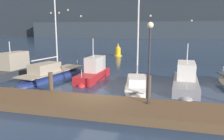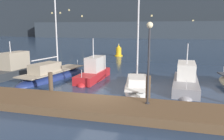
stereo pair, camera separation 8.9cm
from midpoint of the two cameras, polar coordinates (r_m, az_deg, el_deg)
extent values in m
plane|color=navy|center=(13.58, -4.24, -7.96)|extent=(400.00, 400.00, 0.00)
cube|color=brown|center=(12.14, -6.58, -9.19)|extent=(25.95, 2.80, 0.45)
cylinder|color=#4C3D2D|center=(14.71, -15.81, -3.66)|extent=(0.28, 0.28, 1.58)
cylinder|color=#4C3D2D|center=(12.82, 9.31, -5.21)|extent=(0.28, 0.28, 1.71)
ellipsoid|color=#2D3338|center=(22.02, -24.94, -1.64)|extent=(2.39, 5.89, 1.39)
cube|color=#2D3338|center=(21.96, -25.01, -0.79)|extent=(2.19, 5.30, 0.67)
cube|color=#A39984|center=(22.19, -24.21, 2.30)|extent=(1.51, 2.63, 1.56)
cube|color=black|center=(23.00, -22.30, 3.30)|extent=(1.16, 0.39, 0.69)
cylinder|color=silver|center=(21.73, -25.30, 5.45)|extent=(0.07, 0.07, 1.00)
ellipsoid|color=navy|center=(20.33, -15.19, -1.97)|extent=(3.84, 8.65, 1.19)
cube|color=#A39984|center=(20.20, -15.28, -0.23)|extent=(3.22, 7.27, 0.08)
cube|color=#A39984|center=(19.39, -17.25, 0.52)|extent=(1.86, 2.89, 0.79)
cylinder|color=silver|center=(20.47, -14.86, 16.25)|extent=(0.12, 0.12, 11.60)
cylinder|color=silver|center=(19.35, -17.17, 2.84)|extent=(0.67, 3.09, 0.09)
cylinder|color=silver|center=(23.18, -9.18, 2.02)|extent=(0.04, 0.04, 0.50)
ellipsoid|color=red|center=(18.98, -5.10, -2.52)|extent=(1.87, 5.54, 1.32)
cube|color=red|center=(18.90, -5.11, -1.52)|extent=(1.71, 4.99, 0.68)
cube|color=silver|center=(19.22, -4.55, 1.63)|extent=(1.21, 2.46, 1.26)
cube|color=black|center=(20.20, -3.42, 2.64)|extent=(0.97, 0.30, 0.56)
cylinder|color=silver|center=(18.64, -5.11, 5.76)|extent=(0.07, 0.07, 1.60)
cylinder|color=silver|center=(16.71, -8.11, -0.97)|extent=(0.04, 0.04, 0.60)
ellipsoid|color=white|center=(16.34, 6.35, -4.74)|extent=(2.66, 6.60, 1.13)
cube|color=silver|center=(16.22, 6.39, -3.07)|extent=(2.23, 5.55, 0.08)
cube|color=silver|center=(15.40, 6.40, -2.66)|extent=(1.35, 2.18, 0.52)
cylinder|color=silver|center=(16.27, 6.71, 11.84)|extent=(0.12, 0.12, 8.37)
cylinder|color=silver|center=(15.22, 6.46, 0.44)|extent=(0.44, 2.57, 0.09)
cylinder|color=silver|center=(19.05, 6.45, -0.22)|extent=(0.04, 0.04, 0.50)
ellipsoid|color=gray|center=(17.07, 18.43, -4.57)|extent=(2.21, 6.47, 1.17)
cube|color=gray|center=(16.99, 18.50, -3.47)|extent=(2.03, 5.83, 0.67)
cube|color=silver|center=(17.42, 18.65, -0.03)|extent=(1.42, 2.87, 1.18)
cube|color=black|center=(18.65, 18.63, 1.21)|extent=(1.12, 0.30, 0.53)
cylinder|color=silver|center=(16.73, 18.95, 4.08)|extent=(0.07, 0.07, 1.45)
cylinder|color=silver|center=(14.23, 18.76, -3.55)|extent=(0.04, 0.04, 0.60)
cylinder|color=silver|center=(21.36, 26.97, 0.23)|extent=(0.04, 0.04, 0.50)
cylinder|color=gold|center=(34.98, 1.51, 3.76)|extent=(1.25, 1.25, 0.16)
cylinder|color=gold|center=(34.90, 1.52, 4.87)|extent=(0.83, 0.83, 1.20)
cone|color=gold|center=(34.83, 1.53, 6.26)|extent=(0.58, 0.58, 0.50)
sphere|color=#F9EAB7|center=(34.80, 1.53, 6.76)|extent=(0.16, 0.16, 0.16)
cylinder|color=#2D2D33|center=(11.83, 9.14, -8.49)|extent=(0.24, 0.24, 0.06)
cylinder|color=#2D2D33|center=(11.34, 9.44, 0.94)|extent=(0.10, 0.10, 3.87)
sphere|color=#F9EAB7|center=(11.18, 9.77, 11.49)|extent=(0.32, 0.32, 0.32)
cube|color=#232B33|center=(111.94, 12.48, 13.64)|extent=(240.00, 16.00, 20.82)
cube|color=#2C363F|center=(101.96, 18.64, 9.84)|extent=(144.00, 10.00, 7.31)
cube|color=#F4DB8C|center=(115.03, -11.45, 15.11)|extent=(0.80, 0.10, 0.80)
cube|color=#F4DB8C|center=(112.08, -8.14, 13.76)|extent=(0.80, 0.10, 0.80)
cube|color=#F4DB8C|center=(104.12, 10.05, 13.78)|extent=(0.80, 0.10, 0.80)
cube|color=#F4DB8C|center=(119.33, -15.69, 14.15)|extent=(0.80, 0.10, 0.80)
cube|color=#F4DB8C|center=(104.16, 20.11, 11.98)|extent=(0.80, 0.10, 0.80)
cube|color=#F4DB8C|center=(117.13, -13.67, 14.31)|extent=(0.80, 0.10, 0.80)
camera|label=1|loc=(0.04, -90.15, -0.03)|focal=35.00mm
camera|label=2|loc=(0.04, 89.85, 0.03)|focal=35.00mm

